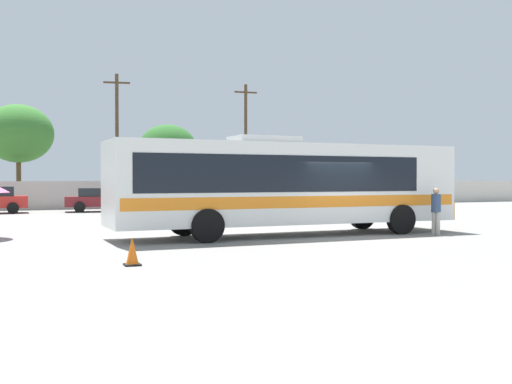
{
  "coord_description": "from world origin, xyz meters",
  "views": [
    {
      "loc": [
        -10.16,
        -17.68,
        1.93
      ],
      "look_at": [
        -1.14,
        4.26,
        1.42
      ],
      "focal_mm": 42.01,
      "sensor_mm": 36.0,
      "label": 1
    }
  ],
  "objects": [
    {
      "name": "ground_plane",
      "position": [
        0.0,
        10.0,
        0.0
      ],
      "size": [
        300.0,
        300.0,
        0.0
      ],
      "primitive_type": "plane",
      "color": "gray"
    },
    {
      "name": "perimeter_wall",
      "position": [
        0.0,
        22.57,
        0.91
      ],
      "size": [
        80.0,
        0.3,
        1.81
      ],
      "primitive_type": "cube",
      "color": "beige",
      "rests_on": "ground_plane"
    },
    {
      "name": "coach_bus_white_orange",
      "position": [
        -1.45,
        0.91,
        1.8
      ],
      "size": [
        12.36,
        2.92,
        3.37
      ],
      "color": "white",
      "rests_on": "ground_plane"
    },
    {
      "name": "attendant_by_bus_door",
      "position": [
        3.52,
        -0.86,
        0.92
      ],
      "size": [
        0.43,
        0.43,
        1.63
      ],
      "color": "#B7B2A8",
      "rests_on": "ground_plane"
    },
    {
      "name": "parked_car_second_maroon",
      "position": [
        -5.1,
        18.87,
        0.75
      ],
      "size": [
        4.55,
        2.28,
        1.4
      ],
      "color": "maroon",
      "rests_on": "ground_plane"
    },
    {
      "name": "parked_car_third_maroon",
      "position": [
        0.81,
        18.47,
        0.77
      ],
      "size": [
        4.31,
        2.09,
        1.44
      ],
      "color": "maroon",
      "rests_on": "ground_plane"
    },
    {
      "name": "parked_car_rightmost_black",
      "position": [
        6.11,
        19.05,
        0.79
      ],
      "size": [
        4.52,
        2.25,
        1.49
      ],
      "color": "black",
      "rests_on": "ground_plane"
    },
    {
      "name": "utility_pole_near",
      "position": [
        -3.32,
        24.3,
        4.79
      ],
      "size": [
        1.79,
        0.43,
        9.2
      ],
      "color": "#4C3823",
      "rests_on": "ground_plane"
    },
    {
      "name": "utility_pole_far",
      "position": [
        6.68,
        25.41,
        4.81
      ],
      "size": [
        1.8,
        0.24,
        9.24
      ],
      "color": "#4C3823",
      "rests_on": "ground_plane"
    },
    {
      "name": "roadside_tree_midleft",
      "position": [
        -9.64,
        26.14,
        5.03
      ],
      "size": [
        4.65,
        4.65,
        7.02
      ],
      "color": "brown",
      "rests_on": "ground_plane"
    },
    {
      "name": "roadside_tree_midright",
      "position": [
        0.45,
        25.09,
        4.08
      ],
      "size": [
        4.28,
        4.28,
        5.91
      ],
      "color": "brown",
      "rests_on": "ground_plane"
    },
    {
      "name": "traffic_cone_on_apron",
      "position": [
        -7.66,
        -4.32,
        0.31
      ],
      "size": [
        0.36,
        0.36,
        0.64
      ],
      "color": "black",
      "rests_on": "ground_plane"
    }
  ]
}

